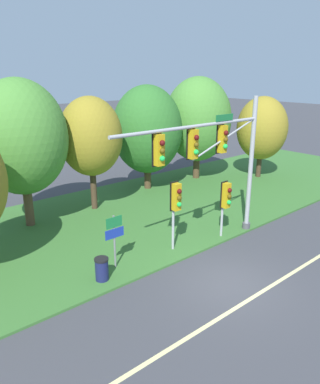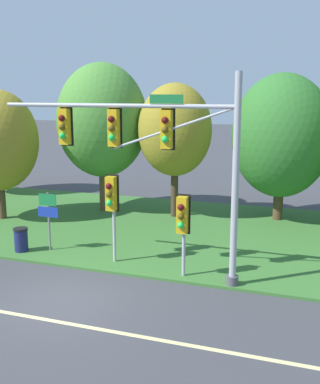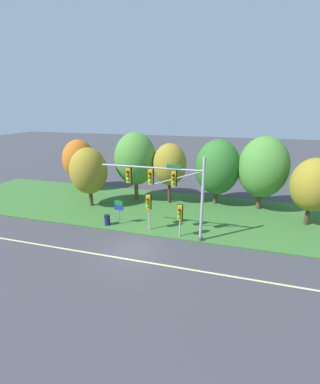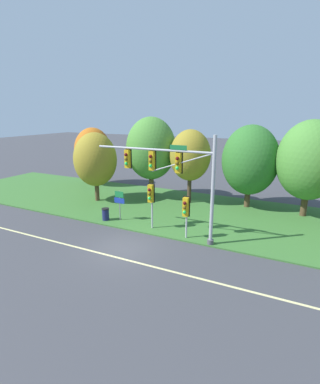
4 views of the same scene
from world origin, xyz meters
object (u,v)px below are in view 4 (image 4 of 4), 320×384
route_sign_post (119,201)px  traffic_signal_mast (173,171)px  tree_right_far (310,161)px  trash_bin (106,214)px  tree_mid_verge (190,156)px  tree_behind_signpost (151,149)px  pedestrian_signal_further_along (186,209)px  tree_left_of_mast (95,160)px  tree_tall_centre (250,160)px  tree_nearest_road (93,151)px  pedestrian_signal_near_kerb (151,196)px

route_sign_post → traffic_signal_mast: bearing=-12.4°
tree_right_far → trash_bin: (-13.37, -7.90, -3.93)m
traffic_signal_mast → tree_mid_verge: bearing=103.3°
tree_behind_signpost → tree_mid_verge: 3.93m
traffic_signal_mast → route_sign_post: 5.71m
tree_behind_signpost → tree_mid_verge: (3.91, -0.05, -0.38)m
traffic_signal_mast → pedestrian_signal_further_along: (0.91, 0.07, -2.36)m
tree_left_of_mast → tree_tall_centre: size_ratio=0.89×
pedestrian_signal_further_along → route_sign_post: bearing=170.2°
tree_left_of_mast → tree_behind_signpost: bearing=39.9°
traffic_signal_mast → tree_nearest_road: size_ratio=1.33×
pedestrian_signal_further_along → trash_bin: 6.90m
pedestrian_signal_near_kerb → pedestrian_signal_further_along: (2.79, -0.51, -0.35)m
tree_tall_centre → route_sign_post: bearing=-135.7°
route_sign_post → tree_right_far: tree_right_far is taller
traffic_signal_mast → trash_bin: traffic_signal_mast is taller
tree_mid_verge → pedestrian_signal_near_kerb: bearing=-90.4°
pedestrian_signal_further_along → trash_bin: pedestrian_signal_further_along is taller
trash_bin → traffic_signal_mast: bearing=-5.6°
tree_tall_centre → tree_left_of_mast: bearing=-161.3°
tree_behind_signpost → tree_right_far: tree_behind_signpost is taller
route_sign_post → tree_left_of_mast: tree_left_of_mast is taller
route_sign_post → tree_mid_verge: bearing=65.8°
tree_mid_verge → tree_left_of_mast: bearing=-157.5°
pedestrian_signal_further_along → tree_right_far: tree_right_far is taller
traffic_signal_mast → trash_bin: (-5.80, 0.56, -3.91)m
traffic_signal_mast → tree_mid_verge: (-1.82, 7.73, -0.10)m
traffic_signal_mast → tree_left_of_mast: (-9.67, 4.49, -0.56)m
route_sign_post → pedestrian_signal_further_along: bearing=-9.8°
route_sign_post → tree_left_of_mast: bearing=144.7°
pedestrian_signal_near_kerb → traffic_signal_mast: bearing=-17.0°
pedestrian_signal_near_kerb → tree_tall_centre: tree_tall_centre is taller
pedestrian_signal_near_kerb → tree_mid_verge: 7.41m
pedestrian_signal_further_along → route_sign_post: 5.84m
pedestrian_signal_further_along → traffic_signal_mast: bearing=-175.8°
traffic_signal_mast → trash_bin: 7.01m
tree_right_far → traffic_signal_mast: bearing=-131.8°
pedestrian_signal_further_along → tree_mid_verge: 8.44m
route_sign_post → tree_left_of_mast: 6.36m
tree_nearest_road → tree_tall_centre: size_ratio=0.91×
traffic_signal_mast → tree_behind_signpost: bearing=126.4°
tree_left_of_mast → tree_behind_signpost: tree_behind_signpost is taller
route_sign_post → tree_left_of_mast: size_ratio=0.37×
tree_nearest_road → tree_mid_verge: 12.29m
pedestrian_signal_near_kerb → pedestrian_signal_further_along: size_ratio=1.15×
route_sign_post → tree_right_far: (12.40, 7.41, 2.88)m
traffic_signal_mast → tree_behind_signpost: tree_behind_signpost is taller
tree_nearest_road → tree_tall_centre: (17.09, -0.66, 0.25)m
pedestrian_signal_further_along → pedestrian_signal_near_kerb: bearing=169.7°
tree_mid_verge → trash_bin: bearing=-119.0°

